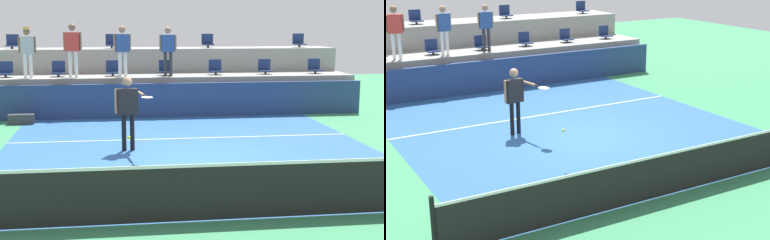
% 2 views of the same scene
% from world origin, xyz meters
% --- Properties ---
extents(ground_plane, '(40.00, 40.00, 0.00)m').
position_xyz_m(ground_plane, '(0.00, 0.00, 0.00)').
color(ground_plane, '#388456').
extents(court_inner_paint, '(9.00, 10.00, 0.01)m').
position_xyz_m(court_inner_paint, '(0.00, 1.00, 0.00)').
color(court_inner_paint, '#285693').
rests_on(court_inner_paint, ground_plane).
extents(court_service_line, '(9.00, 0.06, 0.00)m').
position_xyz_m(court_service_line, '(0.00, 2.40, 0.01)').
color(court_service_line, white).
rests_on(court_service_line, ground_plane).
extents(tennis_net, '(10.48, 0.08, 1.07)m').
position_xyz_m(tennis_net, '(0.00, -4.00, 0.50)').
color(tennis_net, black).
rests_on(tennis_net, ground_plane).
extents(sponsor_backboard, '(13.00, 0.16, 1.10)m').
position_xyz_m(sponsor_backboard, '(0.00, 6.00, 0.55)').
color(sponsor_backboard, navy).
rests_on(sponsor_backboard, ground_plane).
extents(seating_tier_lower, '(13.00, 1.80, 1.25)m').
position_xyz_m(seating_tier_lower, '(0.00, 7.30, 0.62)').
color(seating_tier_lower, gray).
rests_on(seating_tier_lower, ground_plane).
extents(seating_tier_upper, '(13.00, 1.80, 2.10)m').
position_xyz_m(seating_tier_upper, '(0.00, 9.10, 1.05)').
color(seating_tier_upper, gray).
rests_on(seating_tier_upper, ground_plane).
extents(stadium_chair_lower_mid_left, '(0.44, 0.40, 0.52)m').
position_xyz_m(stadium_chair_lower_mid_left, '(-1.78, 7.23, 1.46)').
color(stadium_chair_lower_mid_left, '#2D2D33').
rests_on(stadium_chair_lower_mid_left, seating_tier_lower).
extents(stadium_chair_lower_center, '(0.44, 0.40, 0.52)m').
position_xyz_m(stadium_chair_lower_center, '(0.02, 7.23, 1.46)').
color(stadium_chair_lower_center, '#2D2D33').
rests_on(stadium_chair_lower_center, seating_tier_lower).
extents(stadium_chair_lower_mid_right, '(0.44, 0.40, 0.52)m').
position_xyz_m(stadium_chair_lower_mid_right, '(1.77, 7.23, 1.46)').
color(stadium_chair_lower_mid_right, '#2D2D33').
rests_on(stadium_chair_lower_mid_right, seating_tier_lower).
extents(stadium_chair_lower_right, '(0.44, 0.40, 0.52)m').
position_xyz_m(stadium_chair_lower_right, '(3.53, 7.23, 1.46)').
color(stadium_chair_lower_right, '#2D2D33').
rests_on(stadium_chair_lower_right, seating_tier_lower).
extents(stadium_chair_lower_far_right, '(0.44, 0.40, 0.52)m').
position_xyz_m(stadium_chair_lower_far_right, '(5.35, 7.23, 1.46)').
color(stadium_chair_lower_far_right, '#2D2D33').
rests_on(stadium_chair_lower_far_right, seating_tier_lower).
extents(stadium_chair_upper_left, '(0.44, 0.40, 0.52)m').
position_xyz_m(stadium_chair_upper_left, '(-1.79, 9.03, 2.31)').
color(stadium_chair_upper_left, '#2D2D33').
rests_on(stadium_chair_upper_left, seating_tier_upper).
extents(stadium_chair_upper_right, '(0.44, 0.40, 0.52)m').
position_xyz_m(stadium_chair_upper_right, '(1.79, 9.03, 2.31)').
color(stadium_chair_upper_right, '#2D2D33').
rests_on(stadium_chair_upper_right, seating_tier_upper).
extents(stadium_chair_upper_far_right, '(0.44, 0.40, 0.52)m').
position_xyz_m(stadium_chair_upper_far_right, '(5.33, 9.03, 2.31)').
color(stadium_chair_upper_far_right, '#2D2D33').
rests_on(stadium_chair_upper_far_right, seating_tier_upper).
extents(tennis_player, '(0.87, 1.20, 1.79)m').
position_xyz_m(tennis_player, '(-1.43, 1.13, 1.10)').
color(tennis_player, black).
rests_on(tennis_player, ground_plane).
extents(spectator_in_grey, '(0.61, 0.28, 1.76)m').
position_xyz_m(spectator_in_grey, '(-3.06, 6.85, 2.32)').
color(spectator_in_grey, white).
rests_on(spectator_in_grey, seating_tier_lower).
extents(spectator_in_white, '(0.59, 0.28, 1.68)m').
position_xyz_m(spectator_in_white, '(-1.44, 6.85, 2.26)').
color(spectator_in_white, white).
rests_on(spectator_in_white, seating_tier_lower).
extents(spectator_leaning_on_rail, '(0.58, 0.23, 1.65)m').
position_xyz_m(spectator_leaning_on_rail, '(0.08, 6.85, 2.24)').
color(spectator_leaning_on_rail, '#2D2D33').
rests_on(spectator_leaning_on_rail, seating_tier_lower).
extents(tennis_ball, '(0.07, 0.07, 0.07)m').
position_xyz_m(tennis_ball, '(-1.50, -1.56, 0.86)').
color(tennis_ball, '#CCE033').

